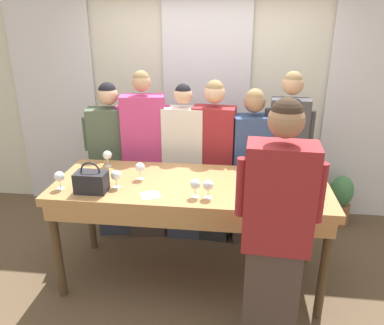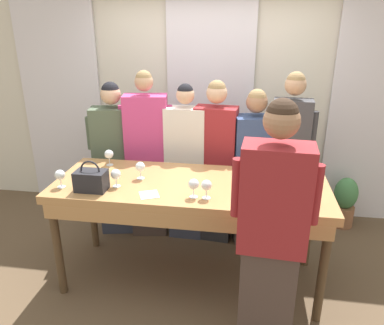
{
  "view_description": "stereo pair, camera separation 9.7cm",
  "coord_description": "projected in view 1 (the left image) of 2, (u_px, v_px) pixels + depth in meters",
  "views": [
    {
      "loc": [
        0.35,
        -2.86,
        2.25
      ],
      "look_at": [
        0.0,
        0.09,
        1.11
      ],
      "focal_mm": 35.0,
      "sensor_mm": 36.0,
      "label": 1
    },
    {
      "loc": [
        0.45,
        -2.85,
        2.25
      ],
      "look_at": [
        0.0,
        0.09,
        1.11
      ],
      "focal_mm": 35.0,
      "sensor_mm": 36.0,
      "label": 2
    }
  ],
  "objects": [
    {
      "name": "guest_navy_coat",
      "position": [
        251.0,
        168.0,
        3.82
      ],
      "size": [
        0.51,
        0.33,
        1.64
      ],
      "color": "#473833",
      "rests_on": "ground_plane"
    },
    {
      "name": "wine_glass_center_right",
      "position": [
        305.0,
        182.0,
        2.91
      ],
      "size": [
        0.08,
        0.08,
        0.15
      ],
      "color": "white",
      "rests_on": "tasting_bar"
    },
    {
      "name": "wine_glass_front_mid",
      "position": [
        195.0,
        185.0,
        2.87
      ],
      "size": [
        0.08,
        0.08,
        0.15
      ],
      "color": "white",
      "rests_on": "tasting_bar"
    },
    {
      "name": "potted_plant",
      "position": [
        340.0,
        199.0,
        4.33
      ],
      "size": [
        0.26,
        0.26,
        0.6
      ],
      "color": "#935B3D",
      "rests_on": "ground_plane"
    },
    {
      "name": "wine_glass_center_left",
      "position": [
        306.0,
        174.0,
        3.07
      ],
      "size": [
        0.08,
        0.08,
        0.15
      ],
      "color": "white",
      "rests_on": "tasting_bar"
    },
    {
      "name": "wall_back",
      "position": [
        206.0,
        97.0,
        4.41
      ],
      "size": [
        12.0,
        0.06,
        2.8
      ],
      "color": "silver",
      "rests_on": "ground_plane"
    },
    {
      "name": "wine_glass_back_right",
      "position": [
        107.0,
        155.0,
        3.48
      ],
      "size": [
        0.08,
        0.08,
        0.15
      ],
      "color": "white",
      "rests_on": "tasting_bar"
    },
    {
      "name": "wine_glass_front_left",
      "position": [
        116.0,
        176.0,
        3.03
      ],
      "size": [
        0.08,
        0.08,
        0.15
      ],
      "color": "white",
      "rests_on": "tasting_bar"
    },
    {
      "name": "napkin",
      "position": [
        150.0,
        195.0,
        2.93
      ],
      "size": [
        0.19,
        0.19,
        0.0
      ],
      "color": "white",
      "rests_on": "tasting_bar"
    },
    {
      "name": "tasting_bar",
      "position": [
        190.0,
        193.0,
        3.17
      ],
      "size": [
        2.31,
        0.89,
        0.96
      ],
      "color": "#B27F4C",
      "rests_on": "ground_plane"
    },
    {
      "name": "wine_glass_back_mid",
      "position": [
        140.0,
        168.0,
        3.19
      ],
      "size": [
        0.08,
        0.08,
        0.15
      ],
      "color": "white",
      "rests_on": "tasting_bar"
    },
    {
      "name": "guest_cream_sweater",
      "position": [
        184.0,
        163.0,
        3.89
      ],
      "size": [
        0.52,
        0.23,
        1.68
      ],
      "color": "#383D51",
      "rests_on": "ground_plane"
    },
    {
      "name": "guest_beige_cap",
      "position": [
        286.0,
        159.0,
        3.74
      ],
      "size": [
        0.48,
        0.24,
        1.81
      ],
      "color": "#28282D",
      "rests_on": "ground_plane"
    },
    {
      "name": "host_pouring",
      "position": [
        275.0,
        236.0,
        2.4
      ],
      "size": [
        0.54,
        0.28,
        1.85
      ],
      "color": "#473833",
      "rests_on": "ground_plane"
    },
    {
      "name": "handbag",
      "position": [
        91.0,
        181.0,
        2.97
      ],
      "size": [
        0.25,
        0.16,
        0.25
      ],
      "color": "#232328",
      "rests_on": "tasting_bar"
    },
    {
      "name": "wine_glass_center_mid",
      "position": [
        59.0,
        177.0,
        3.01
      ],
      "size": [
        0.08,
        0.08,
        0.15
      ],
      "color": "white",
      "rests_on": "tasting_bar"
    },
    {
      "name": "curtain_panel_center",
      "position": [
        206.0,
        103.0,
        4.37
      ],
      "size": [
        0.99,
        0.03,
        2.69
      ],
      "color": "white",
      "rests_on": "ground_plane"
    },
    {
      "name": "ground_plane",
      "position": [
        191.0,
        277.0,
        3.5
      ],
      "size": [
        18.0,
        18.0,
        0.0
      ],
      "primitive_type": "plane",
      "color": "brown"
    },
    {
      "name": "curtain_panel_right",
      "position": [
        371.0,
        107.0,
        4.16
      ],
      "size": [
        0.99,
        0.03,
        2.69
      ],
      "color": "white",
      "rests_on": "ground_plane"
    },
    {
      "name": "wine_glass_front_right",
      "position": [
        208.0,
        186.0,
        2.85
      ],
      "size": [
        0.08,
        0.08,
        0.15
      ],
      "color": "white",
      "rests_on": "tasting_bar"
    },
    {
      "name": "wine_glass_back_left",
      "position": [
        273.0,
        193.0,
        2.73
      ],
      "size": [
        0.08,
        0.08,
        0.15
      ],
      "color": "white",
      "rests_on": "tasting_bar"
    },
    {
      "name": "guest_olive_jacket",
      "position": [
        113.0,
        161.0,
        3.97
      ],
      "size": [
        0.56,
        0.33,
        1.68
      ],
      "color": "#383D51",
      "rests_on": "ground_plane"
    },
    {
      "name": "guest_striped_shirt",
      "position": [
        213.0,
        162.0,
        3.84
      ],
      "size": [
        0.53,
        0.27,
        1.72
      ],
      "color": "#28282D",
      "rests_on": "ground_plane"
    },
    {
      "name": "guest_pink_top",
      "position": [
        145.0,
        157.0,
        3.91
      ],
      "size": [
        0.55,
        0.3,
        1.8
      ],
      "color": "#473833",
      "rests_on": "ground_plane"
    },
    {
      "name": "curtain_panel_left",
      "position": [
        56.0,
        99.0,
        4.58
      ],
      "size": [
        0.99,
        0.03,
        2.69
      ],
      "color": "white",
      "rests_on": "ground_plane"
    },
    {
      "name": "wine_bottle",
      "position": [
        312.0,
        188.0,
        2.77
      ],
      "size": [
        0.09,
        0.09,
        0.33
      ],
      "color": "black",
      "rests_on": "tasting_bar"
    }
  ]
}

